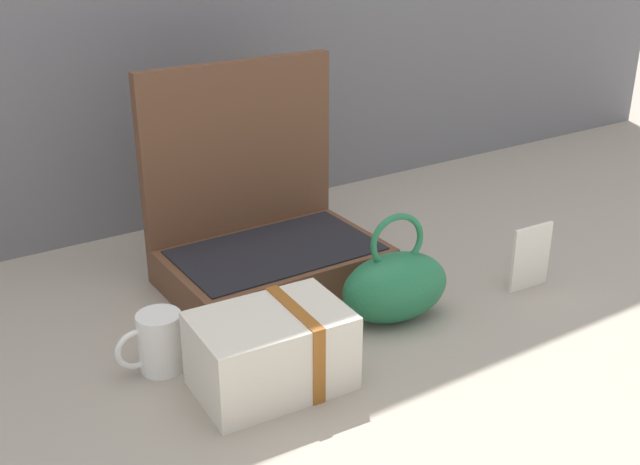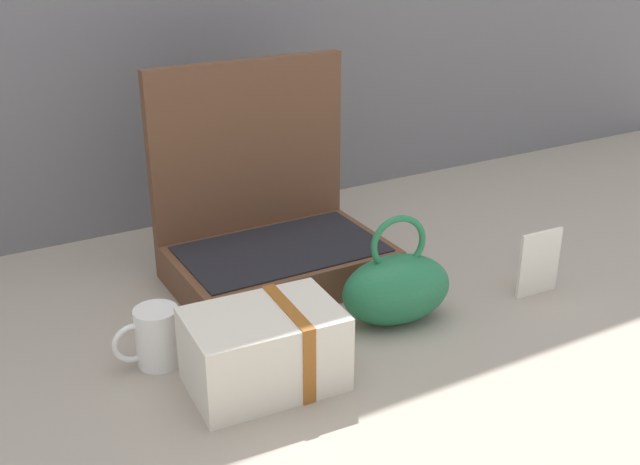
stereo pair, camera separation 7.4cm
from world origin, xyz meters
name	(u,v)px [view 2 (the right image)]	position (x,y,z in m)	size (l,w,h in m)	color
ground_plane	(306,324)	(0.00, 0.00, 0.00)	(6.00, 6.00, 0.00)	#9E9384
open_suitcase	(270,230)	(0.03, 0.21, 0.09)	(0.40, 0.27, 0.40)	brown
teal_pouch_handbag	(397,288)	(0.14, -0.07, 0.07)	(0.21, 0.14, 0.20)	#237247
cream_toiletry_bag	(266,349)	(-0.13, -0.13, 0.06)	(0.23, 0.16, 0.13)	silver
coffee_mug	(156,337)	(-0.26, 0.01, 0.05)	(0.11, 0.07, 0.10)	white
info_card_left	(539,263)	(0.43, -0.11, 0.06)	(0.09, 0.01, 0.13)	white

